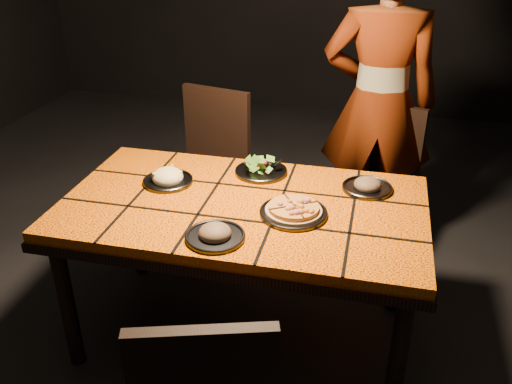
% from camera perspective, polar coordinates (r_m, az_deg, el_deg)
% --- Properties ---
extents(room_shell, '(6.04, 7.04, 3.08)m').
position_cam_1_polar(room_shell, '(2.14, -1.63, 16.78)').
color(room_shell, black).
rests_on(room_shell, ground).
extents(dining_table, '(1.62, 0.92, 0.75)m').
position_cam_1_polar(dining_table, '(2.44, -1.37, -2.72)').
color(dining_table, orange).
rests_on(dining_table, ground).
extents(chair_far_left, '(0.53, 0.53, 0.97)m').
position_cam_1_polar(chair_far_left, '(3.29, -4.98, 3.42)').
color(chair_far_left, black).
rests_on(chair_far_left, ground).
extents(chair_far_right, '(0.51, 0.51, 0.90)m').
position_cam_1_polar(chair_far_right, '(3.30, 12.98, 2.15)').
color(chair_far_right, black).
rests_on(chair_far_right, ground).
extents(diner, '(0.67, 0.45, 1.81)m').
position_cam_1_polar(diner, '(3.22, 12.79, 8.98)').
color(diner, brown).
rests_on(diner, ground).
extents(plate_pizza, '(0.33, 0.33, 0.04)m').
position_cam_1_polar(plate_pizza, '(2.30, 3.97, -2.01)').
color(plate_pizza, '#3A3A3F').
rests_on(plate_pizza, dining_table).
extents(plate_pasta, '(0.24, 0.24, 0.08)m').
position_cam_1_polar(plate_pasta, '(2.59, -9.27, 1.40)').
color(plate_pasta, '#3A3A3F').
rests_on(plate_pasta, dining_table).
extents(plate_salad, '(0.26, 0.26, 0.07)m').
position_cam_1_polar(plate_salad, '(2.65, 0.54, 2.51)').
color(plate_salad, '#3A3A3F').
rests_on(plate_salad, dining_table).
extents(plate_mushroom_a, '(0.24, 0.24, 0.08)m').
position_cam_1_polar(plate_mushroom_a, '(2.14, -4.33, -4.42)').
color(plate_mushroom_a, '#3A3A3F').
rests_on(plate_mushroom_a, dining_table).
extents(plate_mushroom_b, '(0.23, 0.23, 0.08)m').
position_cam_1_polar(plate_mushroom_b, '(2.55, 11.65, 0.67)').
color(plate_mushroom_b, '#3A3A3F').
rests_on(plate_mushroom_b, dining_table).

